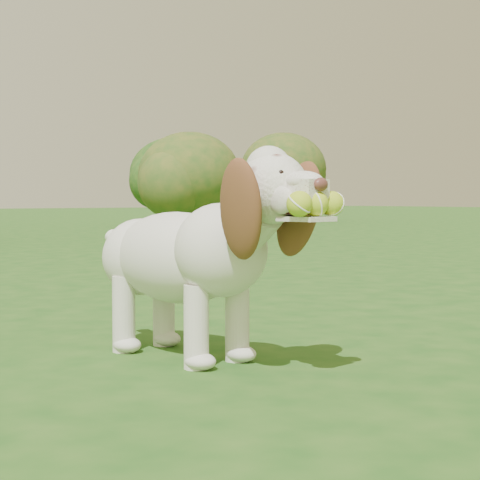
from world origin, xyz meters
TOP-DOWN VIEW (x-y plane):
  - ground at (0.00, 0.00)m, footprint 80.00×80.00m
  - dog at (-0.09, -0.07)m, footprint 0.46×1.12m
  - shrub_f at (6.66, 11.16)m, footprint 1.70×1.70m
  - shrub_d at (4.45, 7.08)m, footprint 1.44×1.44m
  - shrub_h at (10.69, 12.66)m, footprint 2.07×2.07m

SIDE VIEW (x-z plane):
  - ground at x=0.00m, z-range 0.00..0.00m
  - dog at x=-0.09m, z-range 0.02..0.75m
  - shrub_d at x=4.45m, z-range 0.13..1.62m
  - shrub_f at x=6.66m, z-range 0.15..1.91m
  - shrub_h at x=10.69m, z-range 0.19..2.34m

